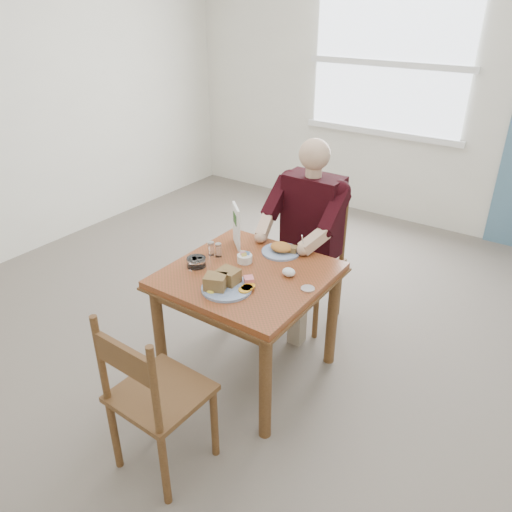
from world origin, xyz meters
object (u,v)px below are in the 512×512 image
Objects in this scene: chair_far at (311,260)px; diner at (307,223)px; table at (248,288)px; far_plate at (282,249)px; near_plate at (225,283)px; chair_near at (154,397)px.

chair_far is 0.34m from diner.
table is 0.35m from far_plate.
near_plate is at bearing -89.66° from chair_far.
chair_far is at bearing 90.01° from diner.
near_plate reaches higher than table.
far_plate is at bearing -85.84° from chair_far.
near_plate is at bearing 94.58° from chair_near.
diner is 4.83× the size of far_plate.
near_plate is (0.01, -0.93, -0.03)m from diner.
chair_near reaches higher than table.
table is at bearing -96.06° from far_plate.
chair_far reaches higher than table.
table is at bearing 93.82° from chair_near.
far_plate is at bearing -84.87° from diner.
chair_far reaches higher than near_plate.
chair_far is 0.69× the size of diner.
chair_near is 0.69× the size of diner.
chair_far is 1.00× the size of chair_near.
near_plate is at bearing -89.62° from diner.
far_plate is at bearing 91.14° from chair_near.
chair_near is 0.72m from near_plate.
diner reaches higher than chair_near.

